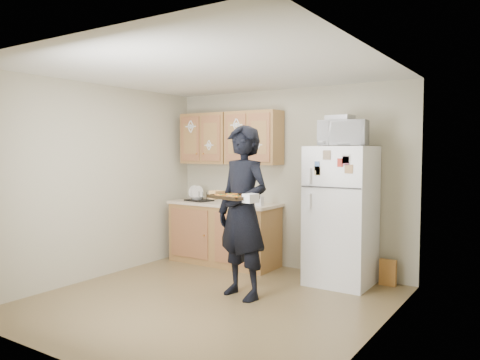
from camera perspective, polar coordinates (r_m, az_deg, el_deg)
name	(u,v)px	position (r m, az deg, el deg)	size (l,w,h in m)	color
floor	(210,301)	(5.31, -3.73, -14.50)	(3.60, 3.60, 0.00)	brown
ceiling	(209,70)	(5.11, -3.85, 13.18)	(3.60, 3.60, 0.00)	silver
wall_back	(287,179)	(6.58, 5.71, 0.13)	(3.60, 0.04, 2.50)	#B0A98E
wall_front	(66,203)	(3.79, -20.47, -2.68)	(3.60, 0.04, 2.50)	#B0A98E
wall_left	(98,181)	(6.31, -16.94, -0.16)	(0.04, 3.60, 2.50)	#B0A98E
wall_right	(374,197)	(4.23, 16.07, -1.96)	(0.04, 3.60, 2.50)	#B0A98E
refrigerator	(341,216)	(5.89, 12.23, -4.26)	(0.75, 0.70, 1.70)	white
base_cabinet	(224,234)	(6.85, -1.94, -6.63)	(1.60, 0.60, 0.86)	olive
countertop	(224,204)	(6.78, -1.95, -2.89)	(1.64, 0.64, 0.04)	beige
upper_cab_left	(207,139)	(7.09, -3.99, 5.04)	(0.80, 0.33, 0.75)	olive
upper_cab_right	(254,138)	(6.62, 1.69, 5.14)	(0.80, 0.33, 0.75)	olive
cereal_box	(388,273)	(6.09, 17.58, -10.70)	(0.20, 0.07, 0.32)	#BF8743
person	(243,212)	(5.22, 0.33, -3.92)	(0.70, 0.46, 1.93)	black
baking_tray	(233,197)	(4.92, -0.84, -2.13)	(0.47, 0.34, 0.04)	black
pizza_front_left	(221,195)	(4.95, -2.36, -1.90)	(0.16, 0.16, 0.02)	orange
pizza_front_right	(235,197)	(4.79, -0.65, -2.08)	(0.16, 0.16, 0.02)	orange
pizza_back_left	(232,195)	(5.05, -1.03, -1.78)	(0.16, 0.16, 0.02)	orange
microwave	(343,133)	(5.78, 12.47, 5.57)	(0.56, 0.38, 0.31)	white
foil_pan	(340,118)	(5.84, 12.09, 7.40)	(0.31, 0.21, 0.06)	silver
dish_rack	(199,196)	(6.97, -5.01, -1.94)	(0.37, 0.28, 0.15)	black
bowl	(197,198)	(7.00, -5.28, -2.18)	(0.20, 0.20, 0.05)	white
soap_bottle	(260,199)	(6.31, 2.41, -2.28)	(0.09, 0.09, 0.20)	white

